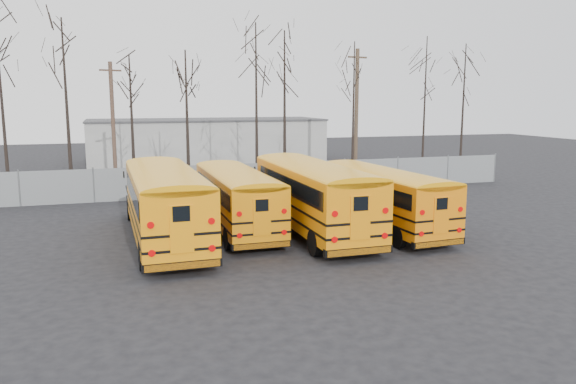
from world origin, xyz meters
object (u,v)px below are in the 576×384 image
object	(u,v)px
bus_b	(236,194)
utility_pole_right	(356,111)
utility_pole_left	(113,125)
bus_a	(165,198)
bus_d	(381,193)
bus_c	(312,191)

from	to	relation	value
bus_b	utility_pole_right	xyz separation A→B (m)	(13.32, 16.12, 3.39)
bus_b	utility_pole_left	size ratio (longest dim) A/B	1.23
bus_a	bus_d	size ratio (longest dim) A/B	1.12
bus_b	bus_c	xyz separation A→B (m)	(3.18, -1.50, 0.22)
bus_b	bus_c	distance (m)	3.52
bus_c	utility_pole_left	world-z (taller)	utility_pole_left
bus_c	utility_pole_left	bearing A→B (deg)	117.79
bus_a	bus_d	bearing A→B (deg)	-3.41
bus_b	bus_d	bearing A→B (deg)	-15.68
bus_c	bus_a	bearing A→B (deg)	178.69
utility_pole_right	bus_b	bearing A→B (deg)	-141.59
bus_d	utility_pole_right	xyz separation A→B (m)	(6.82, 17.93, 3.39)
bus_a	bus_d	distance (m)	9.86
bus_a	utility_pole_left	size ratio (longest dim) A/B	1.39
bus_a	utility_pole_right	bearing A→B (deg)	45.55
bus_a	bus_c	world-z (taller)	bus_c
bus_c	bus_d	bearing A→B (deg)	-5.28
bus_a	utility_pole_left	distance (m)	16.00
bus_c	bus_d	world-z (taller)	bus_c
bus_b	utility_pole_left	world-z (taller)	utility_pole_left
bus_b	bus_c	world-z (taller)	bus_c
bus_b	utility_pole_right	size ratio (longest dim) A/B	1.05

